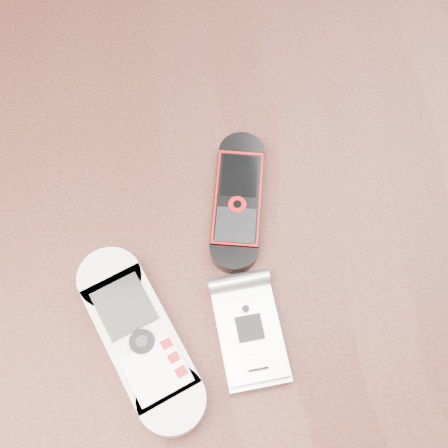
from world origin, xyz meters
TOP-DOWN VIEW (x-y plane):
  - ground at (0.00, 0.00)m, footprint 4.00×4.00m
  - table at (0.00, 0.00)m, footprint 1.20×0.80m
  - nokia_white at (-0.07, -0.10)m, footprint 0.12×0.18m
  - nokia_black_red at (0.02, 0.02)m, footprint 0.06×0.15m
  - motorola_razr at (0.02, -0.10)m, footprint 0.06×0.11m

SIDE VIEW (x-z plane):
  - ground at x=0.00m, z-range 0.00..0.00m
  - table at x=0.00m, z-range 0.27..1.02m
  - nokia_black_red at x=0.02m, z-range 0.75..0.76m
  - motorola_razr at x=0.02m, z-range 0.75..0.77m
  - nokia_white at x=-0.07m, z-range 0.75..0.77m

